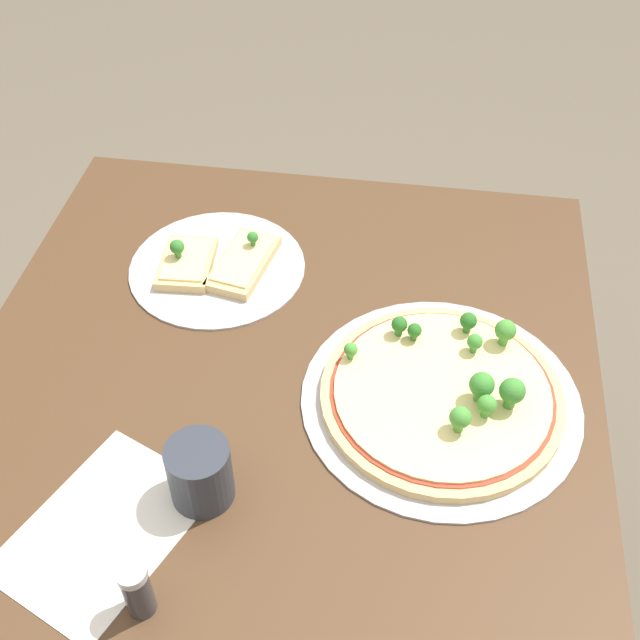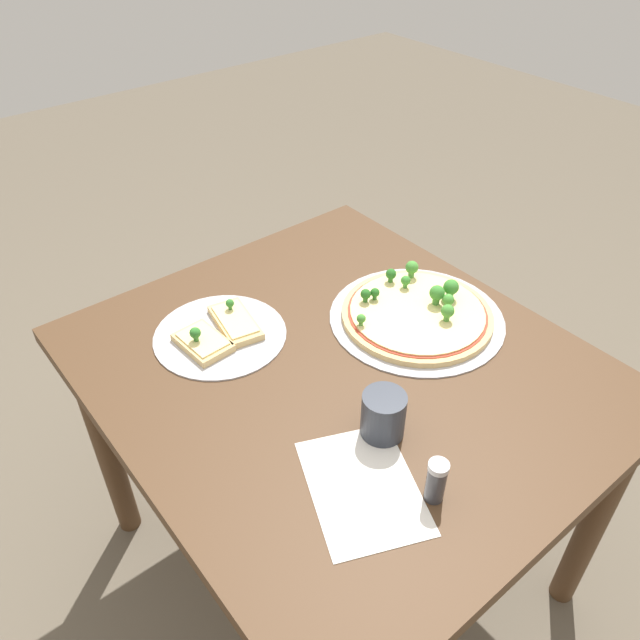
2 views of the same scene
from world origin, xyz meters
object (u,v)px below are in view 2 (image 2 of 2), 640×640
pizza_tray_whole (417,313)px  condiment_shaker (436,481)px  pizza_tray_slice (220,333)px  dining_table (340,398)px  drinking_cup (383,415)px

pizza_tray_whole → condiment_shaker: bearing=-42.6°
pizza_tray_slice → condiment_shaker: bearing=5.4°
dining_table → drinking_cup: 0.24m
pizza_tray_slice → drinking_cup: bearing=11.5°
pizza_tray_whole → drinking_cup: bearing=-56.2°
pizza_tray_slice → pizza_tray_whole: bearing=59.5°
pizza_tray_slice → drinking_cup: 0.43m
dining_table → pizza_tray_whole: 0.26m
dining_table → condiment_shaker: condiment_shaker is taller
dining_table → pizza_tray_slice: pizza_tray_slice is taller
drinking_cup → condiment_shaker: size_ratio=1.07×
pizza_tray_whole → condiment_shaker: condiment_shaker is taller
pizza_tray_whole → pizza_tray_slice: 0.44m
dining_table → pizza_tray_whole: pizza_tray_whole is taller
pizza_tray_whole → drinking_cup: 0.36m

